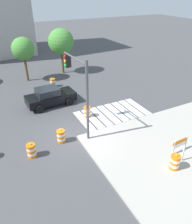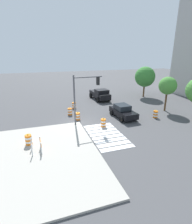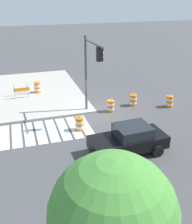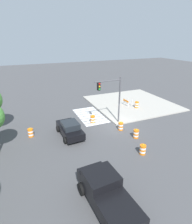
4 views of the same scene
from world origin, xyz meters
The scene contains 15 objects.
ground_plane centered at (0.00, 0.00, 0.00)m, with size 120.00×120.00×0.00m, color #474749.
sidewalk_corner centered at (6.00, -6.00, 0.07)m, with size 12.00×12.00×0.15m, color #ADA89E.
crosswalk_stripes centered at (4.00, 1.80, 0.01)m, with size 5.85×3.20×0.02m.
sports_car centered at (-0.13, 5.68, 0.81)m, with size 4.39×2.32×1.63m.
pickup_truck centered at (-9.31, 5.98, 0.97)m, with size 5.26×2.59×1.92m.
traffic_barrel_near_corner centered at (-1.11, 0.07, 0.45)m, with size 0.56×0.56×1.02m.
traffic_barrel_crosswalk_end centered at (-3.24, -0.51, 0.45)m, with size 0.56×0.56×1.02m.
traffic_barrel_median_near centered at (1.29, 9.55, 0.45)m, with size 0.56×0.56×1.02m.
traffic_barrel_median_far centered at (-5.87, 0.60, 0.45)m, with size 0.56×0.56×1.02m.
traffic_barrel_far_curb centered at (1.87, 2.28, 0.45)m, with size 0.56×0.56×1.02m.
traffic_barrel_on_sidewalk centered at (3.76, -5.45, 0.60)m, with size 0.56×0.56×1.02m.
construction_barricade centered at (5.16, -4.61, 0.72)m, with size 1.30×0.83×1.00m.
traffic_light_pole centered at (0.53, 0.54, 3.91)m, with size 0.52×3.29×5.50m.
street_tree_streetside_near centered at (-0.69, 12.58, 3.54)m, with size 2.40×2.40×4.77m.
street_tree_streetside_far centered at (-8.97, 14.45, 3.68)m, with size 3.63×3.63×5.50m.
Camera 2 is at (18.64, -4.21, 7.81)m, focal length 28.07 mm.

